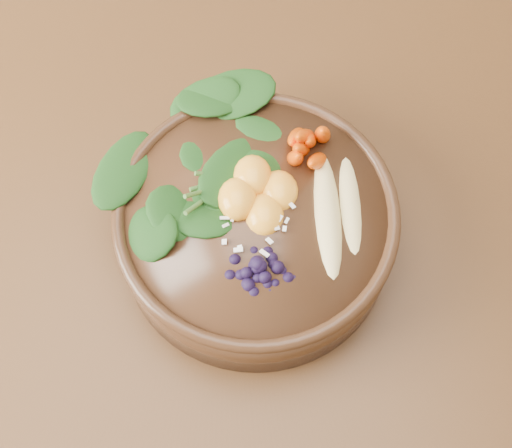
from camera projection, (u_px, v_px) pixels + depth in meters
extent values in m
plane|color=#381E0F|center=(197.00, 330.00, 1.56)|extent=(4.00, 4.00, 0.00)
cube|color=#57351B|center=(154.00, 160.00, 0.90)|extent=(1.60, 0.90, 0.04)
cylinder|color=#422817|center=(256.00, 228.00, 0.79)|extent=(0.32, 0.32, 0.08)
ellipsoid|color=#E0CC84|center=(352.00, 199.00, 0.75)|extent=(0.03, 0.16, 0.03)
ellipsoid|color=#E0CC84|center=(329.00, 208.00, 0.74)|extent=(0.03, 0.16, 0.03)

